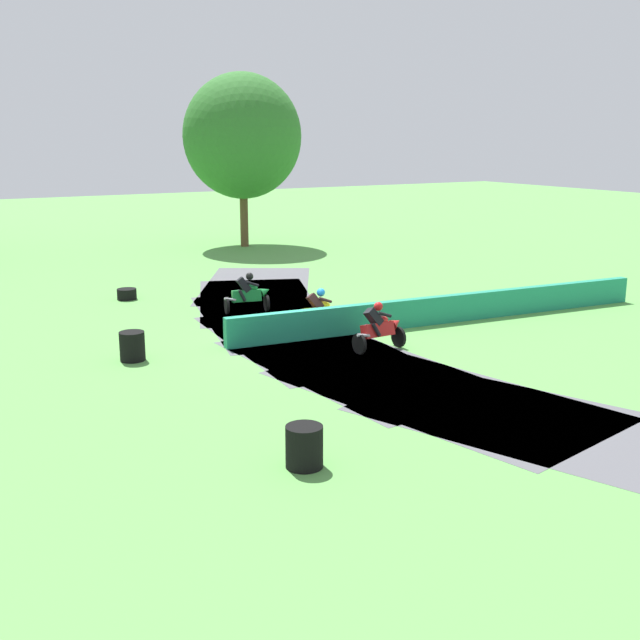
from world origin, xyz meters
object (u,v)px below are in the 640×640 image
at_px(motorcycle_lead_green, 249,294).
at_px(tire_stack_mid_b, 304,447).
at_px(motorcycle_trailing_red, 380,327).
at_px(tire_stack_mid_a, 132,346).
at_px(tire_stack_near, 127,294).
at_px(motorcycle_chase_yellow, 321,312).

relative_size(motorcycle_lead_green, tire_stack_mid_b, 2.14).
xyz_separation_m(motorcycle_lead_green, motorcycle_trailing_red, (1.28, -6.18, -0.02)).
bearing_deg(tire_stack_mid_a, tire_stack_near, 75.01).
bearing_deg(tire_stack_mid_b, motorcycle_lead_green, 69.94).
height_order(motorcycle_trailing_red, tire_stack_mid_a, motorcycle_trailing_red).
relative_size(motorcycle_chase_yellow, tire_stack_near, 2.38).
relative_size(motorcycle_chase_yellow, motorcycle_trailing_red, 1.02).
bearing_deg(tire_stack_near, motorcycle_lead_green, -54.57).
bearing_deg(motorcycle_trailing_red, tire_stack_mid_a, 159.87).
relative_size(motorcycle_lead_green, tire_stack_near, 2.38).
bearing_deg(motorcycle_chase_yellow, tire_stack_mid_a, -177.86).
xyz_separation_m(motorcycle_trailing_red, tire_stack_near, (-4.32, 10.46, -0.44)).
height_order(motorcycle_chase_yellow, motorcycle_trailing_red, motorcycle_trailing_red).
distance_m(motorcycle_chase_yellow, motorcycle_trailing_red, 2.64).
bearing_deg(motorcycle_chase_yellow, motorcycle_trailing_red, -80.15).
distance_m(motorcycle_lead_green, tire_stack_mid_a, 6.45).
height_order(motorcycle_lead_green, tire_stack_mid_b, motorcycle_lead_green).
height_order(motorcycle_chase_yellow, tire_stack_mid_b, motorcycle_chase_yellow).
distance_m(motorcycle_trailing_red, tire_stack_near, 11.32).
relative_size(motorcycle_chase_yellow, tire_stack_mid_a, 2.14).
bearing_deg(tire_stack_mid_a, motorcycle_trailing_red, -20.13).
xyz_separation_m(motorcycle_lead_green, tire_stack_mid_a, (-5.21, -3.80, -0.26)).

